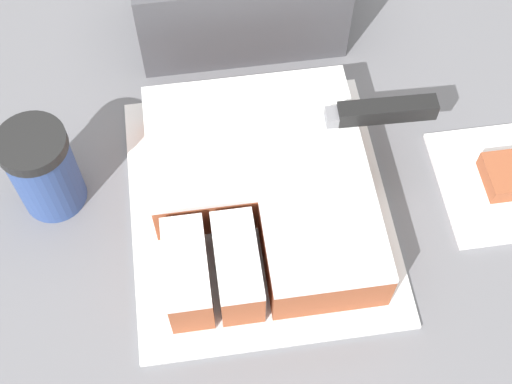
{
  "coord_description": "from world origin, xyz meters",
  "views": [
    {
      "loc": [
        0.0,
        -0.39,
        1.68
      ],
      "look_at": [
        0.06,
        0.01,
        0.98
      ],
      "focal_mm": 50.0,
      "sensor_mm": 36.0,
      "label": 1
    }
  ],
  "objects_px": {
    "cake": "(258,189)",
    "coffee_cup": "(40,170)",
    "brownie": "(506,176)",
    "knife": "(361,114)",
    "cake_board": "(256,208)"
  },
  "relations": [
    {
      "from": "cake",
      "to": "coffee_cup",
      "type": "distance_m",
      "value": 0.25
    },
    {
      "from": "coffee_cup",
      "to": "brownie",
      "type": "distance_m",
      "value": 0.54
    },
    {
      "from": "knife",
      "to": "brownie",
      "type": "height_order",
      "value": "knife"
    },
    {
      "from": "cake_board",
      "to": "coffee_cup",
      "type": "distance_m",
      "value": 0.25
    },
    {
      "from": "cake",
      "to": "knife",
      "type": "distance_m",
      "value": 0.14
    },
    {
      "from": "knife",
      "to": "brownie",
      "type": "bearing_deg",
      "value": 160.27
    },
    {
      "from": "cake_board",
      "to": "brownie",
      "type": "distance_m",
      "value": 0.3
    },
    {
      "from": "cake_board",
      "to": "cake",
      "type": "distance_m",
      "value": 0.04
    },
    {
      "from": "knife",
      "to": "coffee_cup",
      "type": "xyz_separation_m",
      "value": [
        -0.37,
        -0.01,
        -0.02
      ]
    },
    {
      "from": "coffee_cup",
      "to": "knife",
      "type": "bearing_deg",
      "value": 1.55
    },
    {
      "from": "cake_board",
      "to": "coffee_cup",
      "type": "xyz_separation_m",
      "value": [
        -0.24,
        0.05,
        0.06
      ]
    },
    {
      "from": "cake",
      "to": "coffee_cup",
      "type": "bearing_deg",
      "value": 169.05
    },
    {
      "from": "cake",
      "to": "brownie",
      "type": "distance_m",
      "value": 0.3
    },
    {
      "from": "coffee_cup",
      "to": "cake_board",
      "type": "bearing_deg",
      "value": -12.02
    },
    {
      "from": "cake_board",
      "to": "brownie",
      "type": "height_order",
      "value": "brownie"
    }
  ]
}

